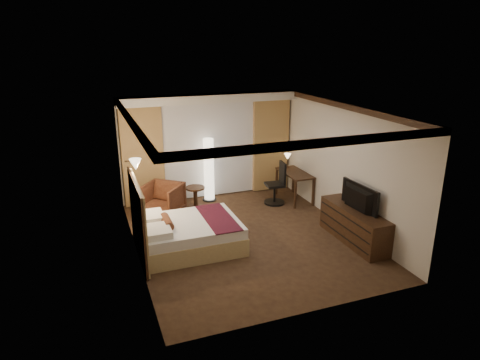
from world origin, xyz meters
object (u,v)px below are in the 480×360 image
object	(u,v)px
armchair	(162,198)
floor_lamp	(209,170)
desk	(294,186)
bed	(190,235)
office_chair	(275,183)
side_table	(195,197)
dresser	(354,225)
television	(355,195)

from	to	relation	value
armchair	floor_lamp	distance (m)	1.50
floor_lamp	desk	distance (m)	2.23
armchair	floor_lamp	bearing A→B (deg)	64.21
bed	armchair	world-z (taller)	armchair
bed	floor_lamp	size ratio (longest dim) A/B	1.18
floor_lamp	office_chair	size ratio (longest dim) A/B	1.52
armchair	desk	xyz separation A→B (m)	(3.38, -0.16, -0.05)
bed	side_table	bearing A→B (deg)	72.51
armchair	dresser	world-z (taller)	armchair
bed	armchair	size ratio (longest dim) A/B	2.25
side_table	office_chair	size ratio (longest dim) A/B	0.48
armchair	side_table	xyz separation A→B (m)	(0.86, 0.25, -0.17)
floor_lamp	television	size ratio (longest dim) A/B	1.51
side_table	dresser	bearing A→B (deg)	-49.12
armchair	dresser	bearing A→B (deg)	1.64
armchair	desk	size ratio (longest dim) A/B	0.73
dresser	floor_lamp	bearing A→B (deg)	122.49
bed	desk	bearing A→B (deg)	27.85
desk	television	distance (m)	2.63
armchair	floor_lamp	size ratio (longest dim) A/B	0.52
armchair	television	bearing A→B (deg)	1.40
office_chair	side_table	bearing A→B (deg)	172.95
bed	television	world-z (taller)	television
floor_lamp	television	distance (m)	3.91
bed	dresser	world-z (taller)	dresser
bed	floor_lamp	bearing A→B (deg)	65.30
bed	floor_lamp	distance (m)	2.73
desk	office_chair	size ratio (longest dim) A/B	1.09
dresser	television	size ratio (longest dim) A/B	1.68
bed	office_chair	size ratio (longest dim) A/B	1.80
floor_lamp	armchair	bearing A→B (deg)	-155.75
side_table	television	bearing A→B (deg)	-49.45
office_chair	dresser	distance (m)	2.59
desk	television	size ratio (longest dim) A/B	1.08
dresser	side_table	bearing A→B (deg)	130.88
side_table	television	size ratio (longest dim) A/B	0.48
armchair	office_chair	bearing A→B (deg)	35.75
side_table	floor_lamp	distance (m)	0.80
bed	armchair	bearing A→B (deg)	96.45
office_chair	television	xyz separation A→B (m)	(0.60, -2.50, 0.48)
bed	desk	xyz separation A→B (m)	(3.17, 1.68, 0.09)
office_chair	television	world-z (taller)	television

